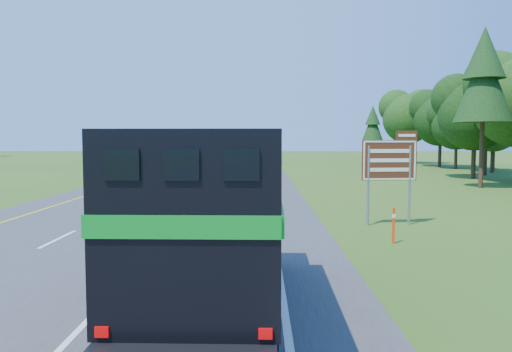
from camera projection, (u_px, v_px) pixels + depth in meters
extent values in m
cube|color=#38383A|center=(216.00, 170.00, 55.73)|extent=(15.00, 260.00, 0.04)
cube|color=yellow|center=(167.00, 170.00, 55.79)|extent=(0.15, 260.00, 0.01)
cube|color=white|center=(265.00, 170.00, 55.67)|extent=(0.15, 260.00, 0.01)
cylinder|color=black|center=(188.00, 248.00, 12.92)|extent=(0.36, 1.08, 1.08)
cylinder|color=black|center=(267.00, 249.00, 12.86)|extent=(0.36, 1.08, 1.08)
cylinder|color=black|center=(142.00, 310.00, 8.24)|extent=(0.36, 1.08, 1.08)
cylinder|color=black|center=(266.00, 311.00, 8.18)|extent=(0.36, 1.08, 1.08)
cylinder|color=black|center=(121.00, 338.00, 7.07)|extent=(0.36, 1.08, 1.08)
cylinder|color=black|center=(266.00, 339.00, 7.02)|extent=(0.36, 1.08, 1.08)
cube|color=black|center=(214.00, 277.00, 9.76)|extent=(2.47, 7.85, 0.27)
cube|color=black|center=(227.00, 204.00, 12.71)|extent=(2.42, 1.80, 1.86)
cube|color=black|center=(230.00, 182.00, 13.57)|extent=(2.15, 0.09, 0.59)
cube|color=black|center=(210.00, 207.00, 8.97)|extent=(2.53, 5.71, 2.69)
cube|color=#07881C|center=(182.00, 227.00, 6.12)|extent=(2.44, 0.08, 0.29)
cube|color=#07881C|center=(141.00, 199.00, 9.00)|extent=(0.13, 5.67, 0.29)
cube|color=#07881C|center=(279.00, 200.00, 8.93)|extent=(0.13, 5.67, 0.29)
cube|color=black|center=(122.00, 165.00, 6.08)|extent=(0.44, 0.05, 0.39)
cube|color=black|center=(181.00, 165.00, 6.06)|extent=(0.44, 0.05, 0.39)
cube|color=black|center=(242.00, 165.00, 6.04)|extent=(0.44, 0.05, 0.39)
cube|color=#B20505|center=(102.00, 332.00, 6.24)|extent=(0.18, 0.04, 0.14)
cube|color=#B20505|center=(265.00, 334.00, 6.19)|extent=(0.18, 0.04, 0.14)
imported|color=white|center=(157.00, 170.00, 42.22)|extent=(3.18, 6.16, 1.66)
imported|color=#B8B8BF|center=(225.00, 151.00, 118.33)|extent=(1.76, 4.20, 1.42)
cylinder|color=gray|center=(368.00, 186.00, 19.68)|extent=(0.11, 0.11, 3.17)
cylinder|color=gray|center=(409.00, 185.00, 19.84)|extent=(0.11, 0.11, 3.17)
cube|color=#4E2210|center=(389.00, 160.00, 19.69)|extent=(2.21, 0.29, 1.58)
cube|color=#4E2210|center=(407.00, 135.00, 19.68)|extent=(0.85, 0.15, 0.38)
cube|color=white|center=(390.00, 160.00, 19.65)|extent=(2.10, 0.23, 1.52)
cube|color=#F93D0D|center=(394.00, 226.00, 16.27)|extent=(0.09, 0.04, 1.18)
cube|color=white|center=(394.00, 216.00, 16.25)|extent=(0.10, 0.05, 0.13)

